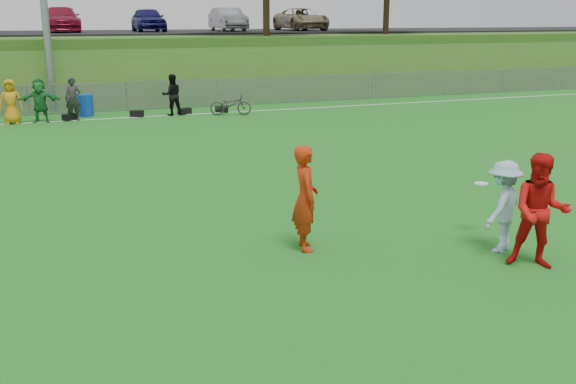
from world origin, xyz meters
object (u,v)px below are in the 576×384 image
frisbee (481,184)px  bicycle (231,104)px  recycling_bin (86,105)px  player_red_center (540,211)px  player_red_left (305,198)px  player_blue (503,207)px

frisbee → bicycle: size_ratio=0.15×
bicycle → frisbee: bearing=-161.9°
bicycle → recycling_bin: bearing=89.8°
bicycle → player_red_center: bearing=-162.5°
player_red_center → frisbee: player_red_center is taller
player_red_left → bicycle: (3.18, 15.93, -0.48)m
recycling_bin → bicycle: size_ratio=0.53×
player_red_center → frisbee: bearing=122.5°
recycling_bin → bicycle: (5.66, -1.80, -0.00)m
player_red_center → recycling_bin: (-5.68, 19.84, -0.50)m
frisbee → bicycle: (-0.19, 16.31, -0.52)m
player_red_left → recycling_bin: 17.91m
player_red_center → player_blue: player_red_center is taller
player_red_center → player_blue: 0.82m
player_red_left → frisbee: player_red_left is taller
player_red_left → bicycle: 16.25m
player_blue → bicycle: size_ratio=0.95×
player_red_center → player_blue: bearing=132.7°
player_red_left → frisbee: bearing=-86.4°
recycling_bin → player_blue: bearing=-73.6°
recycling_bin → frisbee: bearing=-72.1°
player_red_center → player_red_left: bearing=-175.4°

